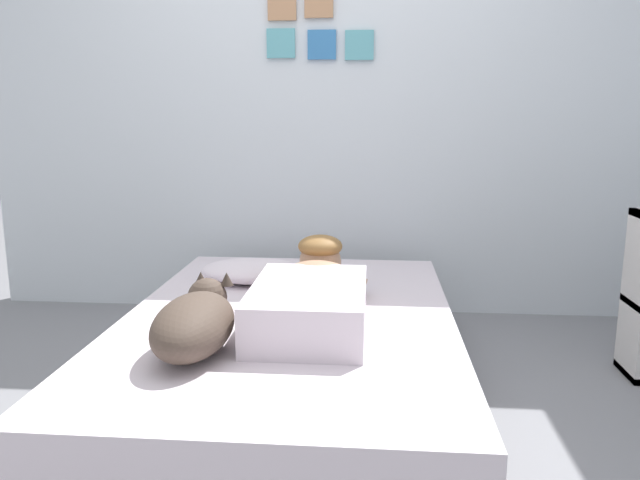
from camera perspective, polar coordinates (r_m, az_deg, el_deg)
name	(u,v)px	position (r m, az deg, el deg)	size (l,w,h in m)	color
ground_plane	(288,428)	(2.44, -3.01, -16.93)	(11.92, 11.92, 0.00)	gray
back_wall	(321,99)	(3.65, 0.11, 12.91)	(3.96, 0.12, 2.50)	silver
bed	(290,357)	(2.60, -2.83, -10.74)	(1.37, 2.07, 0.36)	gray
pillow	(254,271)	(3.02, -6.14, -2.86)	(0.52, 0.32, 0.11)	silver
person_lying	(313,293)	(2.45, -0.70, -4.94)	(0.43, 0.92, 0.27)	silver
dog	(196,322)	(2.17, -11.43, -7.40)	(0.26, 0.57, 0.21)	#4C3D33
coffee_cup	(347,279)	(2.93, 2.51, -3.60)	(0.13, 0.09, 0.07)	teal
cell_phone	(309,340)	(2.25, -1.05, -9.24)	(0.07, 0.14, 0.01)	black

